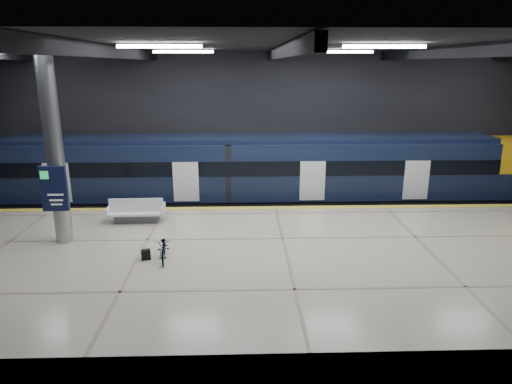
{
  "coord_description": "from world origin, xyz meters",
  "views": [
    {
      "loc": [
        -1.48,
        -16.83,
        7.34
      ],
      "look_at": [
        -0.91,
        1.5,
        2.2
      ],
      "focal_mm": 32.0,
      "sensor_mm": 36.0,
      "label": 1
    }
  ],
  "objects": [
    {
      "name": "bench",
      "position": [
        -5.82,
        1.05,
        1.45
      ],
      "size": [
        2.27,
        0.98,
        0.99
      ],
      "rotation": [
        0.0,
        0.0,
        0.03
      ],
      "color": "#595B60",
      "rests_on": "platform"
    },
    {
      "name": "rails",
      "position": [
        0.0,
        5.5,
        0.08
      ],
      "size": [
        30.0,
        1.52,
        0.16
      ],
      "color": "gray",
      "rests_on": "ground"
    },
    {
      "name": "info_column",
      "position": [
        -8.0,
        -1.03,
        4.46
      ],
      "size": [
        0.9,
        0.78,
        6.9
      ],
      "color": "#9EA0A5",
      "rests_on": "platform"
    },
    {
      "name": "bicycle",
      "position": [
        -4.1,
        -2.76,
        1.51
      ],
      "size": [
        0.73,
        1.6,
        0.81
      ],
      "primitive_type": "imported",
      "rotation": [
        0.0,
        0.0,
        0.12
      ],
      "color": "#99999E",
      "rests_on": "platform"
    },
    {
      "name": "safety_strip",
      "position": [
        0.0,
        2.75,
        1.11
      ],
      "size": [
        30.0,
        0.4,
        0.01
      ],
      "primitive_type": "cube",
      "color": "yellow",
      "rests_on": "platform"
    },
    {
      "name": "room_shell",
      "position": [
        -0.0,
        0.0,
        5.72
      ],
      "size": [
        30.1,
        16.1,
        8.05
      ],
      "color": "black",
      "rests_on": "ground"
    },
    {
      "name": "train",
      "position": [
        0.65,
        5.5,
        2.06
      ],
      "size": [
        29.4,
        2.84,
        3.79
      ],
      "color": "black",
      "rests_on": "ground"
    },
    {
      "name": "pannier_bag",
      "position": [
        -4.7,
        -2.76,
        1.28
      ],
      "size": [
        0.34,
        0.26,
        0.35
      ],
      "primitive_type": "cube",
      "rotation": [
        0.0,
        0.0,
        0.28
      ],
      "color": "black",
      "rests_on": "platform"
    },
    {
      "name": "platform",
      "position": [
        0.0,
        -2.5,
        0.55
      ],
      "size": [
        30.0,
        11.0,
        1.1
      ],
      "primitive_type": "cube",
      "color": "#B8AF9B",
      "rests_on": "ground"
    },
    {
      "name": "ground",
      "position": [
        0.0,
        0.0,
        0.0
      ],
      "size": [
        30.0,
        30.0,
        0.0
      ],
      "primitive_type": "plane",
      "color": "black",
      "rests_on": "ground"
    }
  ]
}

